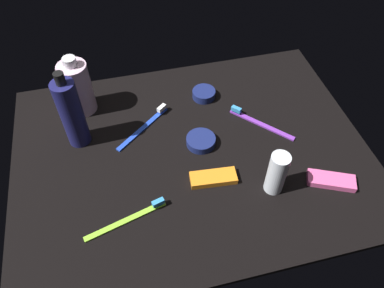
{
  "coord_description": "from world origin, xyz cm",
  "views": [
    {
      "loc": [
        -13.56,
        -55.12,
        70.02
      ],
      "look_at": [
        0.0,
        0.0,
        3.0
      ],
      "focal_mm": 35.23,
      "sensor_mm": 36.0,
      "label": 1
    }
  ],
  "objects_px": {
    "lotion_bottle": "(72,113)",
    "toothbrush_blue": "(146,125)",
    "cream_tin_right": "(201,141)",
    "deodorant_stick": "(277,173)",
    "bodywash_bottle": "(77,88)",
    "cream_tin_left": "(204,94)",
    "toothbrush_lime": "(131,218)",
    "snack_bar_orange": "(213,178)",
    "snack_bar_pink": "(331,180)",
    "toothbrush_purple": "(258,122)"
  },
  "relations": [
    {
      "from": "bodywash_bottle",
      "to": "toothbrush_blue",
      "type": "relative_size",
      "value": 1.11
    },
    {
      "from": "snack_bar_pink",
      "to": "toothbrush_blue",
      "type": "bearing_deg",
      "value": 168.47
    },
    {
      "from": "deodorant_stick",
      "to": "toothbrush_purple",
      "type": "bearing_deg",
      "value": 79.47
    },
    {
      "from": "deodorant_stick",
      "to": "toothbrush_blue",
      "type": "height_order",
      "value": "deodorant_stick"
    },
    {
      "from": "bodywash_bottle",
      "to": "snack_bar_pink",
      "type": "distance_m",
      "value": 0.65
    },
    {
      "from": "toothbrush_purple",
      "to": "lotion_bottle",
      "type": "bearing_deg",
      "value": 173.39
    },
    {
      "from": "toothbrush_lime",
      "to": "snack_bar_pink",
      "type": "bearing_deg",
      "value": -1.92
    },
    {
      "from": "cream_tin_right",
      "to": "toothbrush_lime",
      "type": "bearing_deg",
      "value": -139.56
    },
    {
      "from": "bodywash_bottle",
      "to": "snack_bar_pink",
      "type": "height_order",
      "value": "bodywash_bottle"
    },
    {
      "from": "deodorant_stick",
      "to": "snack_bar_orange",
      "type": "distance_m",
      "value": 0.14
    },
    {
      "from": "lotion_bottle",
      "to": "cream_tin_left",
      "type": "relative_size",
      "value": 3.35
    },
    {
      "from": "toothbrush_blue",
      "to": "cream_tin_right",
      "type": "height_order",
      "value": "toothbrush_blue"
    },
    {
      "from": "toothbrush_blue",
      "to": "cream_tin_right",
      "type": "relative_size",
      "value": 2.06
    },
    {
      "from": "bodywash_bottle",
      "to": "toothbrush_blue",
      "type": "height_order",
      "value": "bodywash_bottle"
    },
    {
      "from": "snack_bar_orange",
      "to": "cream_tin_right",
      "type": "height_order",
      "value": "cream_tin_right"
    },
    {
      "from": "lotion_bottle",
      "to": "toothbrush_lime",
      "type": "xyz_separation_m",
      "value": [
        0.09,
        -0.25,
        -0.09
      ]
    },
    {
      "from": "lotion_bottle",
      "to": "toothbrush_purple",
      "type": "height_order",
      "value": "lotion_bottle"
    },
    {
      "from": "bodywash_bottle",
      "to": "cream_tin_left",
      "type": "relative_size",
      "value": 2.62
    },
    {
      "from": "lotion_bottle",
      "to": "deodorant_stick",
      "type": "distance_m",
      "value": 0.48
    },
    {
      "from": "bodywash_bottle",
      "to": "toothbrush_lime",
      "type": "bearing_deg",
      "value": -77.87
    },
    {
      "from": "lotion_bottle",
      "to": "snack_bar_pink",
      "type": "height_order",
      "value": "lotion_bottle"
    },
    {
      "from": "snack_bar_orange",
      "to": "toothbrush_purple",
      "type": "bearing_deg",
      "value": 47.07
    },
    {
      "from": "toothbrush_purple",
      "to": "toothbrush_blue",
      "type": "height_order",
      "value": "same"
    },
    {
      "from": "deodorant_stick",
      "to": "toothbrush_purple",
      "type": "xyz_separation_m",
      "value": [
        0.04,
        0.19,
        -0.05
      ]
    },
    {
      "from": "toothbrush_purple",
      "to": "toothbrush_lime",
      "type": "xyz_separation_m",
      "value": [
        -0.35,
        -0.2,
        0.0
      ]
    },
    {
      "from": "toothbrush_purple",
      "to": "snack_bar_pink",
      "type": "bearing_deg",
      "value": -65.73
    },
    {
      "from": "bodywash_bottle",
      "to": "cream_tin_left",
      "type": "bearing_deg",
      "value": -5.88
    },
    {
      "from": "toothbrush_lime",
      "to": "cream_tin_left",
      "type": "bearing_deg",
      "value": 53.09
    },
    {
      "from": "toothbrush_blue",
      "to": "snack_bar_pink",
      "type": "bearing_deg",
      "value": -35.66
    },
    {
      "from": "bodywash_bottle",
      "to": "toothbrush_purple",
      "type": "height_order",
      "value": "bodywash_bottle"
    },
    {
      "from": "bodywash_bottle",
      "to": "deodorant_stick",
      "type": "distance_m",
      "value": 0.53
    },
    {
      "from": "toothbrush_purple",
      "to": "cream_tin_right",
      "type": "bearing_deg",
      "value": -168.92
    },
    {
      "from": "toothbrush_blue",
      "to": "snack_bar_pink",
      "type": "xyz_separation_m",
      "value": [
        0.37,
        -0.27,
        0.0
      ]
    },
    {
      "from": "snack_bar_pink",
      "to": "cream_tin_left",
      "type": "xyz_separation_m",
      "value": [
        -0.2,
        0.34,
        0.0
      ]
    },
    {
      "from": "cream_tin_left",
      "to": "toothbrush_purple",
      "type": "bearing_deg",
      "value": -49.98
    },
    {
      "from": "cream_tin_right",
      "to": "deodorant_stick",
      "type": "bearing_deg",
      "value": -53.12
    },
    {
      "from": "bodywash_bottle",
      "to": "snack_bar_pink",
      "type": "xyz_separation_m",
      "value": [
        0.52,
        -0.37,
        -0.07
      ]
    },
    {
      "from": "toothbrush_blue",
      "to": "cream_tin_left",
      "type": "distance_m",
      "value": 0.19
    },
    {
      "from": "toothbrush_purple",
      "to": "cream_tin_right",
      "type": "distance_m",
      "value": 0.16
    },
    {
      "from": "cream_tin_left",
      "to": "cream_tin_right",
      "type": "relative_size",
      "value": 0.87
    },
    {
      "from": "toothbrush_blue",
      "to": "toothbrush_lime",
      "type": "distance_m",
      "value": 0.26
    },
    {
      "from": "lotion_bottle",
      "to": "cream_tin_left",
      "type": "xyz_separation_m",
      "value": [
        0.33,
        0.08,
        -0.08
      ]
    },
    {
      "from": "lotion_bottle",
      "to": "toothbrush_blue",
      "type": "height_order",
      "value": "lotion_bottle"
    },
    {
      "from": "bodywash_bottle",
      "to": "lotion_bottle",
      "type": "bearing_deg",
      "value": -97.0
    },
    {
      "from": "lotion_bottle",
      "to": "bodywash_bottle",
      "type": "bearing_deg",
      "value": 83.0
    },
    {
      "from": "toothbrush_purple",
      "to": "snack_bar_pink",
      "type": "distance_m",
      "value": 0.23
    },
    {
      "from": "bodywash_bottle",
      "to": "toothbrush_purple",
      "type": "bearing_deg",
      "value": -20.66
    },
    {
      "from": "snack_bar_orange",
      "to": "snack_bar_pink",
      "type": "bearing_deg",
      "value": -10.07
    },
    {
      "from": "bodywash_bottle",
      "to": "cream_tin_right",
      "type": "bearing_deg",
      "value": -35.44
    },
    {
      "from": "toothbrush_blue",
      "to": "toothbrush_lime",
      "type": "height_order",
      "value": "same"
    }
  ]
}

